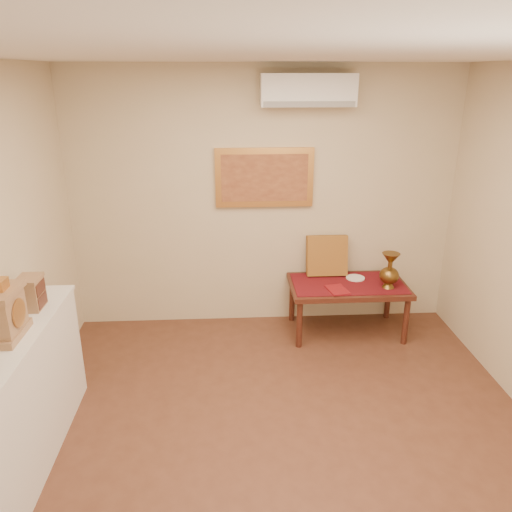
{
  "coord_description": "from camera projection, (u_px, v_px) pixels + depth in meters",
  "views": [
    {
      "loc": [
        -0.38,
        -2.8,
        2.61
      ],
      "look_at": [
        -0.15,
        1.15,
        1.15
      ],
      "focal_mm": 35.0,
      "sensor_mm": 36.0,
      "label": 1
    }
  ],
  "objects": [
    {
      "name": "floor",
      "position": [
        286.0,
        463.0,
        3.54
      ],
      "size": [
        4.5,
        4.5,
        0.0
      ],
      "primitive_type": "plane",
      "color": "brown",
      "rests_on": "ground"
    },
    {
      "name": "ceiling",
      "position": [
        297.0,
        53.0,
        2.61
      ],
      "size": [
        4.5,
        4.5,
        0.0
      ],
      "primitive_type": "plane",
      "rotation": [
        3.14,
        0.0,
        0.0
      ],
      "color": "silver",
      "rests_on": "ground"
    },
    {
      "name": "wall_back",
      "position": [
        264.0,
        201.0,
        5.18
      ],
      "size": [
        4.0,
        0.02,
        2.7
      ],
      "primitive_type": "cube",
      "color": "beige",
      "rests_on": "ground"
    },
    {
      "name": "table_cloth",
      "position": [
        348.0,
        283.0,
        5.16
      ],
      "size": [
        1.14,
        0.59,
        0.01
      ],
      "primitive_type": "cube",
      "color": "maroon",
      "rests_on": "low_table"
    },
    {
      "name": "brass_urn_tall",
      "position": [
        390.0,
        267.0,
        4.98
      ],
      "size": [
        0.2,
        0.2,
        0.45
      ],
      "primitive_type": null,
      "color": "brown",
      "rests_on": "table_cloth"
    },
    {
      "name": "plate",
      "position": [
        355.0,
        278.0,
        5.27
      ],
      "size": [
        0.2,
        0.2,
        0.01
      ],
      "primitive_type": "cylinder",
      "color": "white",
      "rests_on": "table_cloth"
    },
    {
      "name": "menu",
      "position": [
        337.0,
        290.0,
        4.99
      ],
      "size": [
        0.23,
        0.28,
        0.01
      ],
      "primitive_type": "cube",
      "rotation": [
        0.0,
        0.0,
        0.2
      ],
      "color": "maroon",
      "rests_on": "table_cloth"
    },
    {
      "name": "cushion",
      "position": [
        327.0,
        255.0,
        5.31
      ],
      "size": [
        0.43,
        0.19,
        0.44
      ],
      "primitive_type": "cube",
      "rotation": [
        -0.21,
        0.0,
        0.0
      ],
      "color": "maroon",
      "rests_on": "table_cloth"
    },
    {
      "name": "display_ledge",
      "position": [
        12.0,
        415.0,
        3.27
      ],
      "size": [
        0.37,
        2.02,
        0.98
      ],
      "color": "silver",
      "rests_on": "floor"
    },
    {
      "name": "mantel_clock",
      "position": [
        7.0,
        313.0,
        3.2
      ],
      "size": [
        0.17,
        0.36,
        0.41
      ],
      "color": "#9E7651",
      "rests_on": "display_ledge"
    },
    {
      "name": "wooden_chest",
      "position": [
        31.0,
        293.0,
        3.62
      ],
      "size": [
        0.16,
        0.21,
        0.24
      ],
      "color": "#9E7651",
      "rests_on": "display_ledge"
    },
    {
      "name": "low_table",
      "position": [
        348.0,
        290.0,
        5.18
      ],
      "size": [
        1.2,
        0.7,
        0.55
      ],
      "color": "#492016",
      "rests_on": "floor"
    },
    {
      "name": "painting",
      "position": [
        264.0,
        178.0,
        5.07
      ],
      "size": [
        1.0,
        0.06,
        0.6
      ],
      "color": "#C98840",
      "rests_on": "wall_back"
    },
    {
      "name": "ac_unit",
      "position": [
        308.0,
        90.0,
        4.7
      ],
      "size": [
        0.9,
        0.25,
        0.3
      ],
      "color": "white",
      "rests_on": "wall_back"
    }
  ]
}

